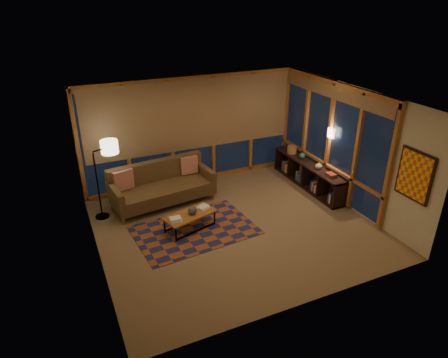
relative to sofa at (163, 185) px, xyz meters
name	(u,v)px	position (x,y,z in m)	size (l,w,h in m)	color
floor	(235,226)	(1.08, -1.57, -0.47)	(5.50, 5.00, 0.01)	#A58061
ceiling	(237,100)	(1.08, -1.57, 2.23)	(5.50, 5.00, 0.01)	white
walls	(236,168)	(1.08, -1.57, 0.88)	(5.51, 5.01, 2.70)	beige
window_wall_back	(193,131)	(1.08, 0.86, 0.88)	(5.30, 0.16, 2.60)	#B76325
window_wall_right	(328,139)	(3.76, -0.97, 0.88)	(0.16, 3.70, 2.60)	#B76325
wall_art	(415,176)	(3.79, -3.42, 0.98)	(0.06, 0.74, 0.94)	red
wall_sconce	(331,133)	(3.70, -1.12, 1.08)	(0.12, 0.18, 0.22)	beige
sofa	(163,185)	(0.00, 0.00, 0.00)	(2.30, 0.93, 0.94)	brown
pillow_left	(123,180)	(-0.84, 0.15, 0.23)	(0.45, 0.15, 0.45)	#B12512
pillow_right	(189,166)	(0.76, 0.34, 0.21)	(0.42, 0.14, 0.42)	#B12512
area_rug	(195,230)	(0.25, -1.36, -0.46)	(2.41, 1.61, 0.01)	#954D21
coffee_table	(190,221)	(0.19, -1.27, -0.29)	(1.07, 0.49, 0.36)	#B76325
book_stack_a	(175,219)	(-0.16, -1.40, -0.08)	(0.23, 0.18, 0.07)	white
book_stack_b	(203,207)	(0.53, -1.14, -0.09)	(0.21, 0.17, 0.04)	white
ceramic_pot	(192,210)	(0.24, -1.29, -0.03)	(0.18, 0.18, 0.18)	black
floor_lamp	(97,182)	(-1.40, -0.01, 0.37)	(0.56, 0.37, 1.68)	black
bookshelf	(308,175)	(3.57, -0.60, -0.16)	(0.40, 2.52, 0.63)	black
basket	(292,150)	(3.55, 0.15, 0.25)	(0.24, 0.24, 0.18)	#AC754D
teal_bowl	(302,156)	(3.57, -0.29, 0.24)	(0.16, 0.16, 0.16)	#1E5F53
vase	(319,165)	(3.57, -0.98, 0.25)	(0.17, 0.17, 0.18)	tan
shelf_book_stack	(331,175)	(3.57, -1.45, 0.20)	(0.18, 0.25, 0.07)	white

